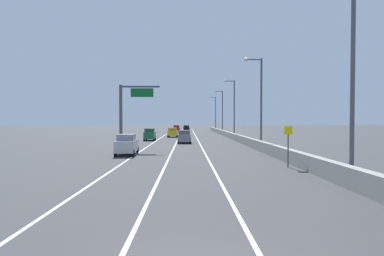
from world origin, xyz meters
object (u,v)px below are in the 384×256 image
at_px(lamp_post_right_near, 348,69).
at_px(car_yellow_0, 173,132).
at_px(car_black_2, 186,129).
at_px(car_silver_3, 127,145).
at_px(speed_advisory_sign, 288,143).
at_px(lamp_post_right_fifth, 215,111).
at_px(car_green_5, 150,134).
at_px(lamp_post_right_second, 259,97).
at_px(car_red_4, 177,129).
at_px(car_gray_1, 184,136).
at_px(lamp_post_right_fourth, 221,109).
at_px(overhead_sign_gantry, 127,109).
at_px(lamp_post_right_third, 233,105).

relative_size(lamp_post_right_near, car_yellow_0, 2.57).
xyz_separation_m(car_yellow_0, car_black_2, (2.68, 28.56, 0.02)).
bearing_deg(car_silver_3, speed_advisory_sign, -32.24).
bearing_deg(car_silver_3, car_yellow_0, 84.77).
bearing_deg(lamp_post_right_near, speed_advisory_sign, 102.70).
bearing_deg(lamp_post_right_fifth, car_green_5, -108.18).
xyz_separation_m(speed_advisory_sign, car_black_2, (-7.63, 69.82, -0.80)).
bearing_deg(lamp_post_right_second, car_red_4, 103.34).
bearing_deg(car_green_5, car_red_4, 84.00).
distance_m(lamp_post_right_second, car_gray_1, 14.47).
distance_m(lamp_post_right_fourth, car_silver_3, 50.31).
xyz_separation_m(overhead_sign_gantry, car_gray_1, (6.50, 11.25, -3.76)).
xyz_separation_m(car_gray_1, car_green_5, (-5.96, 5.91, 0.05)).
bearing_deg(car_green_5, speed_advisory_sign, -65.96).
bearing_deg(speed_advisory_sign, car_green_5, 114.04).
distance_m(speed_advisory_sign, lamp_post_right_third, 35.85).
bearing_deg(overhead_sign_gantry, car_green_5, 88.20).
xyz_separation_m(lamp_post_right_third, lamp_post_right_fourth, (0.14, 20.70, 0.00)).
bearing_deg(car_yellow_0, car_black_2, 84.64).
relative_size(car_gray_1, car_red_4, 1.09).
xyz_separation_m(lamp_post_right_fourth, car_black_2, (-8.94, 13.56, -5.25)).
xyz_separation_m(lamp_post_right_third, car_gray_1, (-8.93, -10.70, -5.25)).
xyz_separation_m(car_yellow_0, car_red_4, (0.04, 22.35, 0.08)).
xyz_separation_m(overhead_sign_gantry, speed_advisory_sign, (14.26, -13.60, -2.96)).
xyz_separation_m(lamp_post_right_fifth, car_yellow_0, (-11.76, -35.70, -5.27)).
relative_size(speed_advisory_sign, lamp_post_right_near, 0.28).
bearing_deg(lamp_post_right_near, lamp_post_right_fifth, 89.91).
bearing_deg(speed_advisory_sign, car_black_2, 96.24).
xyz_separation_m(car_yellow_0, car_silver_3, (-3.01, -32.85, 0.08)).
height_order(overhead_sign_gantry, speed_advisory_sign, overhead_sign_gantry).
relative_size(lamp_post_right_second, car_black_2, 2.61).
bearing_deg(car_green_5, lamp_post_right_fifth, 71.82).
bearing_deg(lamp_post_right_near, car_yellow_0, 103.87).
height_order(lamp_post_right_near, car_black_2, lamp_post_right_near).
height_order(car_yellow_0, car_gray_1, car_gray_1).
relative_size(lamp_post_right_second, car_gray_1, 2.33).
height_order(lamp_post_right_third, lamp_post_right_fifth, same).
distance_m(lamp_post_right_near, car_silver_3, 21.07).
height_order(lamp_post_right_fifth, car_black_2, lamp_post_right_fifth).
distance_m(lamp_post_right_third, car_black_2, 35.76).
xyz_separation_m(lamp_post_right_near, lamp_post_right_fifth, (0.13, 82.80, 0.00)).
bearing_deg(lamp_post_right_third, car_yellow_0, 153.60).
height_order(car_gray_1, car_silver_3, car_silver_3).
relative_size(car_gray_1, car_silver_3, 1.08).
distance_m(overhead_sign_gantry, car_silver_3, 6.45).
bearing_deg(car_silver_3, car_green_5, 91.03).
bearing_deg(car_gray_1, overhead_sign_gantry, -120.03).
height_order(speed_advisory_sign, car_red_4, speed_advisory_sign).
relative_size(car_yellow_0, car_gray_1, 0.91).
bearing_deg(car_green_5, lamp_post_right_near, -67.66).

